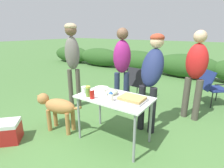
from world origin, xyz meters
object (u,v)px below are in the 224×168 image
Objects in this scene: standing_person_in_navy_coat at (122,62)px; paper_cup_stack at (84,90)px; standing_person_in_red_jacket at (196,68)px; standing_person_in_gray_fleece at (152,72)px; camp_chair_green_behind_table at (212,86)px; mixing_bowl at (112,92)px; cooler_box at (3,132)px; camp_chair_near_hedge at (138,82)px; folding_table at (114,102)px; relish_jar at (88,91)px; food_tray at (132,99)px; mayo_bottle at (111,97)px; dog at (57,107)px; standing_person_in_olive_jacket at (72,54)px; plate_stack at (101,89)px; ketchup_bottle at (92,93)px.

paper_cup_stack is at bearing -125.00° from standing_person_in_navy_coat.
standing_person_in_gray_fleece is at bearing -114.34° from standing_person_in_red_jacket.
paper_cup_stack is 0.15× the size of camp_chair_green_behind_table.
standing_person_in_gray_fleece is 0.97m from standing_person_in_red_jacket.
standing_person_in_red_jacket reaches higher than mixing_bowl.
cooler_box is (-1.71, -1.68, -0.86)m from standing_person_in_gray_fleece.
standing_person_in_gray_fleece is (0.40, 0.60, 0.25)m from mixing_bowl.
standing_person_in_navy_coat is at bearing -159.17° from cooler_box.
standing_person_in_red_jacket reaches higher than camp_chair_near_hedge.
folding_table is 0.42m from relish_jar.
food_tray is 0.31m from mayo_bottle.
standing_person_in_gray_fleece is at bearing -50.59° from camp_chair_near_hedge.
folding_table is 0.65× the size of standing_person_in_red_jacket.
dog is at bearing -98.78° from camp_chair_near_hedge.
camp_chair_near_hedge is (-0.02, 1.96, -0.34)m from paper_cup_stack.
relish_jar is 0.10× the size of standing_person_in_red_jacket.
food_tray is 1.95m from camp_chair_near_hedge.
cooler_box is (-2.50, -3.48, -0.30)m from camp_chair_green_behind_table.
folding_table is at bearing -70.39° from camp_chair_near_hedge.
paper_cup_stack is 0.07× the size of standing_person_in_navy_coat.
folding_table is 1.22× the size of dog.
standing_person_in_olive_jacket is 3.25× the size of cooler_box.
food_tray is at bearing -101.71° from standing_person_in_red_jacket.
standing_person_in_gray_fleece is at bearing 37.87° from plate_stack.
mixing_bowl is at bearing 66.17° from ketchup_bottle.
plate_stack is at bearing 163.27° from mixing_bowl.
cooler_box is (-1.46, -0.85, -0.64)m from mayo_bottle.
plate_stack is at bearing 94.01° from relish_jar.
mayo_bottle is 1.80m from cooler_box.
mixing_bowl is 1.09m from standing_person_in_navy_coat.
standing_person_in_red_jacket reaches higher than ketchup_bottle.
food_tray is 0.21× the size of standing_person_in_olive_jacket.
food_tray is at bearing 5.11° from folding_table.
mayo_bottle is 1.75m from standing_person_in_olive_jacket.
mayo_bottle is at bearing 13.82° from ketchup_bottle.
relish_jar is 0.39m from mayo_bottle.
standing_person_in_navy_coat reaches higher than mixing_bowl.
mayo_bottle is at bearing -105.20° from standing_person_in_gray_fleece.
paper_cup_stack is at bearing 176.15° from cooler_box.
dog is (-0.65, -0.08, -0.39)m from relish_jar.
folding_table reaches higher than cooler_box.
mayo_bottle is at bearing -72.61° from folding_table.
mayo_bottle is at bearing -70.16° from camp_chair_near_hedge.
folding_table is at bearing 45.71° from ketchup_bottle.
mayo_bottle is at bearing -70.98° from standing_person_in_olive_jacket.
relish_jar is 0.29× the size of cooler_box.
camp_chair_green_behind_table is (1.19, 2.39, -0.31)m from mixing_bowl.
standing_person_in_navy_coat is 2.42m from cooler_box.
mixing_bowl is 1.34× the size of mayo_bottle.
standing_person_in_gray_fleece is 1.79m from standing_person_in_olive_jacket.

